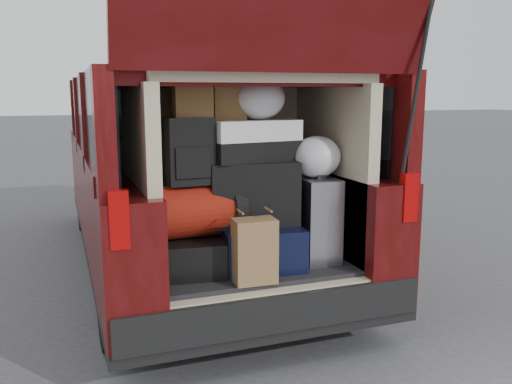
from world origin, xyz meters
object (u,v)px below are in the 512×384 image
at_px(black_hardshell, 189,253).
at_px(kraft_bag, 254,251).
at_px(silver_roller, 316,219).
at_px(navy_hardshell, 257,243).
at_px(red_duffel, 199,209).
at_px(black_soft_case, 252,192).
at_px(twotone_duffel, 252,140).
at_px(backpack, 189,151).

bearing_deg(black_hardshell, kraft_bag, -43.28).
bearing_deg(silver_roller, navy_hardshell, 173.19).
xyz_separation_m(silver_roller, red_duffel, (-0.77, 0.07, 0.11)).
xyz_separation_m(navy_hardshell, black_soft_case, (-0.03, 0.01, 0.33)).
bearing_deg(red_duffel, navy_hardshell, -5.47).
bearing_deg(twotone_duffel, black_hardshell, 175.10).
xyz_separation_m(silver_roller, black_soft_case, (-0.42, 0.08, 0.19)).
bearing_deg(kraft_bag, silver_roller, 30.18).
bearing_deg(black_hardshell, black_soft_case, 6.57).
bearing_deg(backpack, twotone_duffel, 5.12).
distance_m(black_soft_case, backpack, 0.50).
bearing_deg(backpack, black_soft_case, 1.75).
relative_size(black_hardshell, kraft_bag, 1.42).
relative_size(navy_hardshell, silver_roller, 1.11).
bearing_deg(black_soft_case, kraft_bag, -100.41).
xyz_separation_m(kraft_bag, twotone_duffel, (0.13, 0.39, 0.61)).
height_order(red_duffel, backpack, backpack).
height_order(kraft_bag, twotone_duffel, twotone_duffel).
bearing_deg(backpack, kraft_bag, -50.86).
height_order(navy_hardshell, twotone_duffel, twotone_duffel).
distance_m(black_hardshell, silver_roller, 0.86).
relative_size(kraft_bag, red_duffel, 0.74).
bearing_deg(navy_hardshell, black_soft_case, 158.36).
height_order(silver_roller, backpack, backpack).
xyz_separation_m(black_hardshell, backpack, (0.01, -0.04, 0.64)).
bearing_deg(black_hardshell, red_duffel, -2.68).
bearing_deg(silver_roller, kraft_bag, -149.62).
bearing_deg(red_duffel, kraft_bag, -60.63).
bearing_deg(kraft_bag, twotone_duffel, 74.32).
height_order(navy_hardshell, kraft_bag, kraft_bag).
distance_m(silver_roller, kraft_bag, 0.61).
bearing_deg(navy_hardshell, silver_roller, -3.54).
distance_m(black_soft_case, twotone_duffel, 0.33).
xyz_separation_m(navy_hardshell, kraft_bag, (-0.14, -0.35, 0.06)).
height_order(navy_hardshell, red_duffel, red_duffel).
bearing_deg(black_soft_case, black_hardshell, -172.91).
relative_size(black_hardshell, navy_hardshell, 0.88).
xyz_separation_m(kraft_bag, black_soft_case, (0.11, 0.36, 0.28)).
relative_size(navy_hardshell, kraft_bag, 1.61).
bearing_deg(black_soft_case, navy_hardshell, -20.38).
xyz_separation_m(silver_roller, kraft_bag, (-0.53, -0.28, -0.09)).
xyz_separation_m(black_hardshell, twotone_duffel, (0.43, 0.03, 0.69)).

